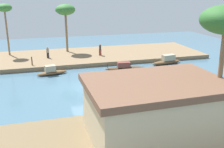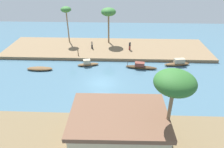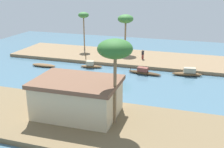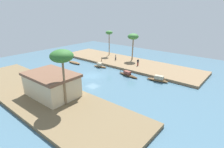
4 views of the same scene
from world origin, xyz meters
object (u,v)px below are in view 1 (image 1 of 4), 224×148
object	(u,v)px
person_by_mooring	(48,53)
riverside_building	(155,109)
sampan_midstream	(125,67)
palm_tree_left_near	(65,11)
sampan_foreground	(51,71)
palm_tree_left_far	(4,10)
person_on_near_bank	(100,50)
mooring_post	(32,61)
sampan_upstream_small	(167,61)

from	to	relation	value
person_by_mooring	riverside_building	distance (m)	23.71
sampan_midstream	person_by_mooring	world-z (taller)	person_by_mooring
palm_tree_left_near	sampan_foreground	bearing A→B (deg)	72.85
person_by_mooring	riverside_building	xyz separation A→B (m)	(-5.39, 23.06, 1.21)
sampan_foreground	person_by_mooring	world-z (taller)	person_by_mooring
sampan_foreground	palm_tree_left_far	size ratio (longest dim) A/B	0.51
person_on_near_bank	person_by_mooring	xyz separation A→B (m)	(7.31, -0.42, -0.06)
palm_tree_left_near	palm_tree_left_far	xyz separation A→B (m)	(8.34, 0.05, 0.30)
palm_tree_left_far	person_by_mooring	bearing A→B (deg)	146.47
sampan_foreground	mooring_post	size ratio (longest dim) A/B	3.40
sampan_midstream	person_on_near_bank	world-z (taller)	person_on_near_bank
sampan_midstream	mooring_post	bearing A→B (deg)	-11.00
palm_tree_left_far	riverside_building	bearing A→B (deg)	111.86
person_by_mooring	sampan_upstream_small	bearing A→B (deg)	-139.61
person_on_near_bank	palm_tree_left_near	size ratio (longest dim) A/B	0.24
mooring_post	riverside_building	size ratio (longest dim) A/B	0.13
mooring_post	palm_tree_left_near	world-z (taller)	palm_tree_left_near
sampan_upstream_small	palm_tree_left_near	world-z (taller)	palm_tree_left_near
sampan_foreground	palm_tree_left_far	world-z (taller)	palm_tree_left_far
sampan_upstream_small	riverside_building	world-z (taller)	riverside_building
sampan_foreground	sampan_midstream	world-z (taller)	sampan_foreground
person_by_mooring	riverside_building	world-z (taller)	riverside_building
mooring_post	sampan_upstream_small	bearing A→B (deg)	172.38
sampan_foreground	sampan_upstream_small	bearing A→B (deg)	171.11
person_by_mooring	palm_tree_left_near	size ratio (longest dim) A/B	0.22
sampan_foreground	person_on_near_bank	bearing A→B (deg)	-152.36
person_by_mooring	mooring_post	xyz separation A→B (m)	(2.11, 3.33, -0.13)
sampan_foreground	person_on_near_bank	xyz separation A→B (m)	(-7.27, -5.88, 0.86)
sampan_upstream_small	palm_tree_left_near	size ratio (longest dim) A/B	0.64
sampan_midstream	palm_tree_left_near	xyz separation A→B (m)	(5.84, -10.48, 6.27)
sampan_upstream_small	person_by_mooring	world-z (taller)	person_by_mooring
sampan_midstream	sampan_foreground	bearing A→B (deg)	3.03
person_on_near_bank	person_by_mooring	distance (m)	7.33
sampan_foreground	riverside_building	size ratio (longest dim) A/B	0.43
sampan_upstream_small	person_by_mooring	size ratio (longest dim) A/B	2.87
person_on_near_bank	mooring_post	distance (m)	9.86
sampan_upstream_small	riverside_building	size ratio (longest dim) A/B	0.53
sampan_foreground	person_on_near_bank	distance (m)	9.39
person_on_near_bank	person_by_mooring	world-z (taller)	person_on_near_bank
riverside_building	palm_tree_left_near	bearing A→B (deg)	-85.97
sampan_upstream_small	person_on_near_bank	bearing A→B (deg)	-41.61
sampan_foreground	person_on_near_bank	world-z (taller)	person_on_near_bank
mooring_post	sampan_foreground	bearing A→B (deg)	125.82
sampan_midstream	palm_tree_left_far	distance (m)	18.79
sampan_upstream_small	sampan_midstream	bearing A→B (deg)	3.28
sampan_midstream	palm_tree_left_near	size ratio (longest dim) A/B	0.75
sampan_midstream	riverside_building	size ratio (longest dim) A/B	0.62
person_on_near_bank	sampan_upstream_small	bearing A→B (deg)	77.40
person_on_near_bank	palm_tree_left_far	bearing A→B (deg)	-86.49
person_on_near_bank	mooring_post	size ratio (longest dim) A/B	1.53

